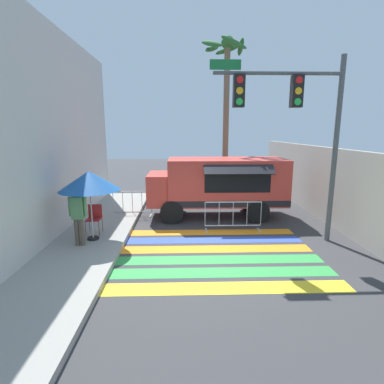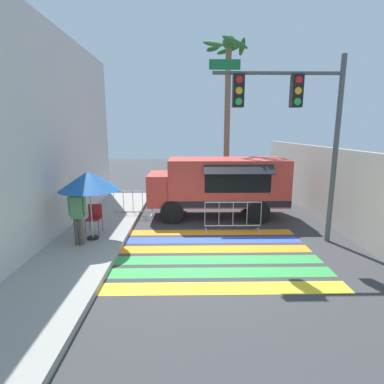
% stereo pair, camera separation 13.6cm
% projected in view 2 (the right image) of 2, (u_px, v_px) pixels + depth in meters
% --- Properties ---
extents(ground_plane, '(60.00, 60.00, 0.00)m').
position_uv_depth(ground_plane, '(204.00, 255.00, 8.58)').
color(ground_plane, '#38383A').
extents(sidewalk_left, '(4.40, 16.00, 0.16)m').
position_uv_depth(sidewalk_left, '(41.00, 253.00, 8.48)').
color(sidewalk_left, '#99968E').
rests_on(sidewalk_left, ground_plane).
extents(building_left_facade, '(0.25, 16.00, 6.78)m').
position_uv_depth(building_left_facade, '(23.00, 135.00, 7.82)').
color(building_left_facade, silver).
rests_on(building_left_facade, ground_plane).
extents(concrete_wall_right, '(0.20, 16.00, 2.87)m').
position_uv_depth(concrete_wall_right, '(330.00, 186.00, 11.31)').
color(concrete_wall_right, '#A39E93').
rests_on(concrete_wall_right, ground_plane).
extents(crosswalk_painted, '(6.40, 4.36, 0.01)m').
position_uv_depth(crosswalk_painted, '(204.00, 254.00, 8.60)').
color(crosswalk_painted, yellow).
rests_on(crosswalk_painted, ground_plane).
extents(food_truck, '(5.50, 2.50, 2.39)m').
position_uv_depth(food_truck, '(216.00, 183.00, 12.15)').
color(food_truck, '#D13D33').
rests_on(food_truck, ground_plane).
extents(traffic_signal_pole, '(3.96, 0.29, 5.65)m').
position_uv_depth(traffic_signal_pole, '(296.00, 114.00, 8.85)').
color(traffic_signal_pole, '#515456').
rests_on(traffic_signal_pole, ground_plane).
extents(patio_umbrella, '(1.81, 1.81, 2.15)m').
position_uv_depth(patio_umbrella, '(89.00, 181.00, 9.03)').
color(patio_umbrella, black).
rests_on(patio_umbrella, sidewalk_left).
extents(folding_chair, '(0.45, 0.45, 0.94)m').
position_uv_depth(folding_chair, '(94.00, 216.00, 9.91)').
color(folding_chair, '#4C4C51').
rests_on(folding_chair, sidewalk_left).
extents(vendor_person, '(0.53, 0.23, 1.73)m').
position_uv_depth(vendor_person, '(78.00, 212.00, 8.71)').
color(vendor_person, brown).
rests_on(vendor_person, sidewalk_left).
extents(barricade_front, '(2.01, 0.44, 1.06)m').
position_uv_depth(barricade_front, '(233.00, 217.00, 10.54)').
color(barricade_front, '#B7BABF').
rests_on(barricade_front, ground_plane).
extents(barricade_side, '(1.59, 0.44, 1.06)m').
position_uv_depth(barricade_side, '(133.00, 204.00, 12.38)').
color(barricade_side, '#B7BABF').
rests_on(barricade_side, ground_plane).
extents(palm_tree, '(2.18, 2.38, 7.83)m').
position_uv_depth(palm_tree, '(227.00, 86.00, 14.27)').
color(palm_tree, '#7A664C').
rests_on(palm_tree, ground_plane).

